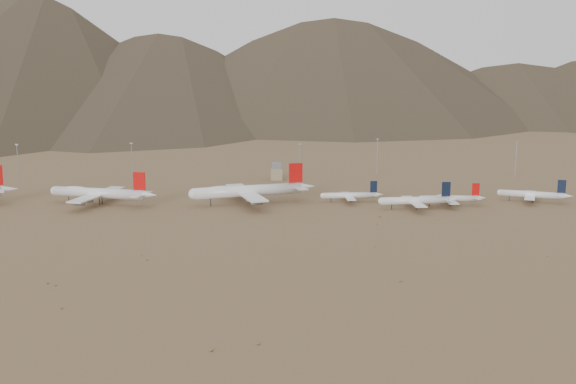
{
  "coord_description": "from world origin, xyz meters",
  "views": [
    {
      "loc": [
        33.13,
        -371.17,
        81.2
      ],
      "look_at": [
        37.01,
        30.0,
        7.9
      ],
      "focal_mm": 45.0,
      "sensor_mm": 36.0,
      "label": 1
    }
  ],
  "objects_px": {
    "widebody_east": "(249,191)",
    "narrowbody_b": "(417,200)",
    "widebody_centre": "(99,193)",
    "narrowbody_a": "(351,195)",
    "control_tower": "(277,172)"
  },
  "relations": [
    {
      "from": "widebody_east",
      "to": "narrowbody_b",
      "type": "distance_m",
      "value": 95.4
    },
    {
      "from": "widebody_centre",
      "to": "narrowbody_a",
      "type": "xyz_separation_m",
      "value": [
        144.46,
        6.46,
        -2.85
      ]
    },
    {
      "from": "widebody_centre",
      "to": "widebody_east",
      "type": "relative_size",
      "value": 0.9
    },
    {
      "from": "control_tower",
      "to": "widebody_centre",
      "type": "bearing_deg",
      "value": -139.48
    },
    {
      "from": "narrowbody_b",
      "to": "widebody_centre",
      "type": "bearing_deg",
      "value": 170.23
    },
    {
      "from": "widebody_centre",
      "to": "narrowbody_a",
      "type": "relative_size",
      "value": 1.75
    },
    {
      "from": "narrowbody_b",
      "to": "control_tower",
      "type": "xyz_separation_m",
      "value": [
        -78.54,
        100.03,
        0.45
      ]
    },
    {
      "from": "control_tower",
      "to": "narrowbody_a",
      "type": "bearing_deg",
      "value": -61.22
    },
    {
      "from": "widebody_east",
      "to": "narrowbody_a",
      "type": "distance_m",
      "value": 59.57
    },
    {
      "from": "widebody_centre",
      "to": "widebody_east",
      "type": "bearing_deg",
      "value": 16.21
    },
    {
      "from": "narrowbody_a",
      "to": "narrowbody_b",
      "type": "distance_m",
      "value": 40.36
    },
    {
      "from": "widebody_centre",
      "to": "widebody_east",
      "type": "distance_m",
      "value": 85.22
    },
    {
      "from": "narrowbody_a",
      "to": "narrowbody_b",
      "type": "bearing_deg",
      "value": -34.23
    },
    {
      "from": "narrowbody_b",
      "to": "widebody_east",
      "type": "bearing_deg",
      "value": 165.23
    },
    {
      "from": "widebody_centre",
      "to": "narrowbody_b",
      "type": "xyz_separation_m",
      "value": [
        179.27,
        -13.95,
        -1.96
      ]
    }
  ]
}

